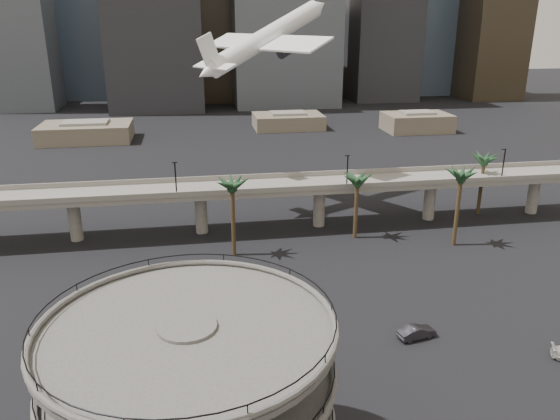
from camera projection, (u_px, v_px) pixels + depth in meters
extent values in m
cylinder|color=#4C4A47|center=(193.00, 417.00, 42.52)|extent=(4.40, 4.40, 16.50)
cylinder|color=#4C4A47|center=(193.00, 420.00, 42.60)|extent=(22.00, 22.00, 0.45)
torus|color=#4C4A47|center=(193.00, 415.00, 42.44)|extent=(22.20, 22.20, 0.50)
torus|color=black|center=(192.00, 406.00, 42.17)|extent=(21.80, 21.80, 0.10)
cylinder|color=#4C4A47|center=(190.00, 377.00, 41.25)|extent=(22.00, 22.00, 0.45)
torus|color=#4C4A47|center=(190.00, 371.00, 41.10)|extent=(22.20, 22.20, 0.50)
torus|color=black|center=(189.00, 362.00, 40.83)|extent=(21.80, 21.80, 0.10)
cylinder|color=#4C4A47|center=(187.00, 331.00, 39.91)|extent=(22.00, 22.00, 0.45)
torus|color=#4C4A47|center=(187.00, 325.00, 39.76)|extent=(22.20, 22.20, 0.50)
torus|color=black|center=(186.00, 316.00, 39.49)|extent=(21.80, 21.80, 0.10)
cube|color=slate|center=(261.00, 188.00, 99.36)|extent=(130.00, 9.00, 0.90)
cube|color=slate|center=(264.00, 191.00, 94.87)|extent=(130.00, 0.30, 1.00)
cube|color=slate|center=(258.00, 176.00, 103.24)|extent=(130.00, 0.30, 1.00)
cylinder|color=slate|center=(75.00, 220.00, 95.74)|extent=(2.20, 2.20, 8.00)
cylinder|color=slate|center=(201.00, 213.00, 99.09)|extent=(2.20, 2.20, 8.00)
cylinder|color=slate|center=(319.00, 206.00, 102.44)|extent=(2.20, 2.20, 8.00)
cylinder|color=slate|center=(430.00, 200.00, 105.79)|extent=(2.20, 2.20, 8.00)
cylinder|color=slate|center=(533.00, 195.00, 109.14)|extent=(2.20, 2.20, 8.00)
cylinder|color=black|center=(176.00, 179.00, 92.18)|extent=(0.24, 0.24, 6.00)
cylinder|color=black|center=(347.00, 172.00, 96.75)|extent=(0.24, 0.24, 6.00)
cylinder|color=black|center=(503.00, 165.00, 101.32)|extent=(0.24, 0.24, 6.00)
cylinder|color=#40301B|center=(233.00, 221.00, 88.86)|extent=(0.70, 0.70, 12.15)
ellipsoid|color=#19371D|center=(232.00, 183.00, 86.69)|extent=(4.40, 4.40, 2.00)
cylinder|color=#40301B|center=(356.00, 209.00, 96.16)|extent=(0.70, 0.70, 10.80)
ellipsoid|color=#19371D|center=(358.00, 178.00, 94.21)|extent=(4.40, 4.40, 2.00)
cylinder|color=#40301B|center=(457.00, 211.00, 92.71)|extent=(0.70, 0.70, 12.60)
ellipsoid|color=#19371D|center=(462.00, 173.00, 90.47)|extent=(4.40, 4.40, 2.00)
cylinder|color=#40301B|center=(481.00, 187.00, 107.78)|extent=(0.70, 0.70, 11.25)
ellipsoid|color=#19371D|center=(485.00, 158.00, 105.76)|extent=(4.40, 4.40, 2.00)
cube|color=#64594A|center=(86.00, 132.00, 173.30)|extent=(28.00, 18.00, 5.50)
cube|color=slate|center=(85.00, 122.00, 172.24)|extent=(14.00, 9.00, 0.80)
cube|color=#64594A|center=(288.00, 121.00, 192.88)|extent=(24.00, 16.00, 5.00)
cube|color=slate|center=(288.00, 113.00, 191.91)|extent=(12.00, 8.00, 0.80)
cube|color=#64594A|center=(417.00, 122.00, 188.10)|extent=(22.00, 15.00, 6.00)
cube|color=slate|center=(418.00, 112.00, 186.97)|extent=(11.00, 7.50, 0.80)
cube|color=#484D55|center=(16.00, 18.00, 221.65)|extent=(26.00, 24.00, 73.54)
cube|color=#3C4B5D|center=(97.00, 49.00, 262.74)|extent=(30.00, 30.00, 45.25)
cube|color=#2E2619|center=(223.00, 5.00, 246.65)|extent=(28.00, 26.00, 84.85)
cube|color=gray|center=(321.00, 53.00, 275.79)|extent=(24.00, 24.00, 39.60)
cube|color=slate|center=(322.00, 9.00, 268.75)|extent=(13.20, 13.20, 2.40)
cube|color=#3C4B5D|center=(421.00, 26.00, 274.33)|extent=(34.00, 30.00, 65.99)
cube|color=#2E2619|center=(491.00, 39.00, 256.79)|extent=(26.00, 26.00, 54.68)
cube|color=gray|center=(244.00, 55.00, 289.38)|extent=(22.00, 22.00, 35.82)
cube|color=slate|center=(244.00, 17.00, 282.98)|extent=(12.10, 12.10, 2.40)
cylinder|color=white|center=(267.00, 37.00, 105.54)|extent=(25.10, 18.53, 13.80)
cone|color=white|center=(319.00, 6.00, 113.06)|extent=(5.89, 5.62, 4.70)
cone|color=white|center=(206.00, 73.00, 98.03)|extent=(5.54, 5.20, 4.32)
cube|color=white|center=(264.00, 42.00, 105.39)|extent=(22.19, 28.77, 2.74)
cube|color=white|center=(214.00, 66.00, 98.78)|extent=(7.62, 9.74, 1.13)
cube|color=white|center=(209.00, 51.00, 97.22)|extent=(4.40, 3.12, 6.38)
cylinder|color=#232328|center=(249.00, 47.00, 110.25)|extent=(5.04, 4.31, 3.45)
cylinder|color=#232328|center=(288.00, 49.00, 102.58)|extent=(5.04, 4.31, 3.45)
imported|color=#B21924|center=(254.00, 376.00, 58.91)|extent=(5.27, 3.41, 1.67)
imported|color=black|center=(417.00, 332.00, 67.17)|extent=(5.14, 2.70, 1.61)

